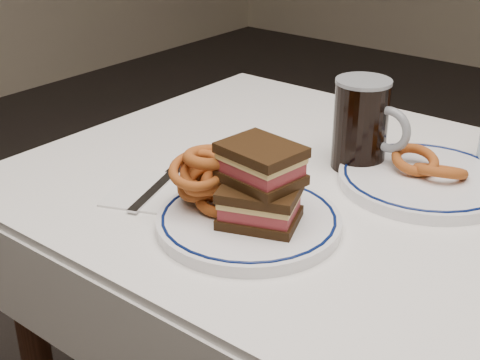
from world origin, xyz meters
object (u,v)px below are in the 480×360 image
Objects in this scene: main_plate at (249,221)px; reuben_sandwich at (260,184)px; far_plate at (424,179)px; beer_mug at (362,124)px.

reuben_sandwich is (0.02, 0.00, 0.07)m from main_plate.
main_plate is 0.96× the size of far_plate.
main_plate is 2.01× the size of reuben_sandwich.
beer_mug reaches higher than reuben_sandwich.
far_plate is at bearing 67.06° from reuben_sandwich.
main_plate is at bearing -93.79° from beer_mug.
beer_mug is 0.14m from far_plate.
reuben_sandwich is 0.48× the size of far_plate.
far_plate is at bearing 64.38° from main_plate.
reuben_sandwich is 0.30m from beer_mug.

